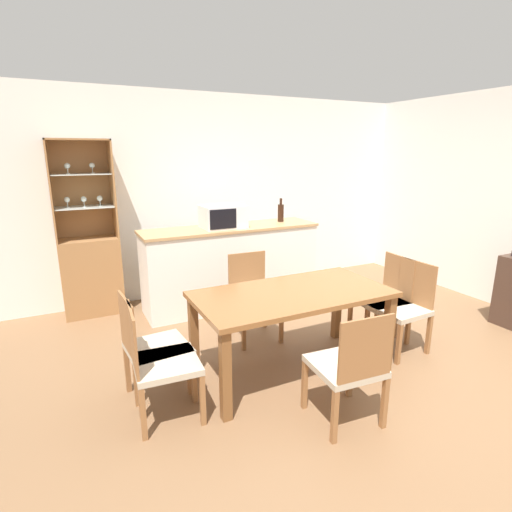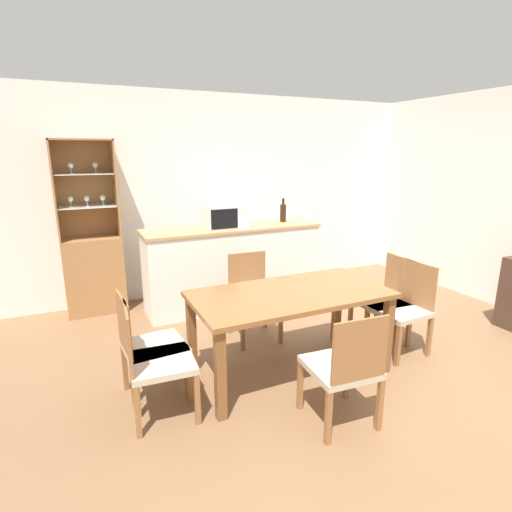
# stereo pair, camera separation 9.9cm
# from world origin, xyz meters

# --- Properties ---
(ground_plane) EXTENTS (18.00, 18.00, 0.00)m
(ground_plane) POSITION_xyz_m (0.00, 0.00, 0.00)
(ground_plane) COLOR brown
(wall_back) EXTENTS (6.80, 0.06, 2.55)m
(wall_back) POSITION_xyz_m (0.00, 2.63, 1.27)
(wall_back) COLOR white
(wall_back) RESTS_ON ground_plane
(kitchen_counter) EXTENTS (2.12, 0.57, 0.98)m
(kitchen_counter) POSITION_xyz_m (-0.35, 1.93, 0.49)
(kitchen_counter) COLOR white
(kitchen_counter) RESTS_ON ground_plane
(display_cabinet) EXTENTS (0.64, 0.38, 1.97)m
(display_cabinet) POSITION_xyz_m (-1.89, 2.42, 0.60)
(display_cabinet) COLOR #A37042
(display_cabinet) RESTS_ON ground_plane
(dining_table) EXTENTS (1.61, 0.83, 0.72)m
(dining_table) POSITION_xyz_m (-0.50, 0.28, 0.63)
(dining_table) COLOR brown
(dining_table) RESTS_ON ground_plane
(dining_chair_side_right_near) EXTENTS (0.46, 0.46, 0.85)m
(dining_chair_side_right_near) POSITION_xyz_m (0.64, 0.16, 0.43)
(dining_chair_side_right_near) COLOR #C1B299
(dining_chair_side_right_near) RESTS_ON ground_plane
(dining_chair_side_left_near) EXTENTS (0.46, 0.46, 0.85)m
(dining_chair_side_left_near) POSITION_xyz_m (-1.64, 0.16, 0.43)
(dining_chair_side_left_near) COLOR #C1B299
(dining_chair_side_left_near) RESTS_ON ground_plane
(dining_chair_head_near) EXTENTS (0.47, 0.47, 0.85)m
(dining_chair_head_near) POSITION_xyz_m (-0.51, -0.47, 0.43)
(dining_chair_head_near) COLOR #C1B299
(dining_chair_head_near) RESTS_ON ground_plane
(dining_chair_head_far) EXTENTS (0.46, 0.46, 0.85)m
(dining_chair_head_far) POSITION_xyz_m (-0.50, 1.02, 0.43)
(dining_chair_head_far) COLOR #C1B299
(dining_chair_head_far) RESTS_ON ground_plane
(dining_chair_side_right_far) EXTENTS (0.46, 0.46, 0.85)m
(dining_chair_side_right_far) POSITION_xyz_m (0.64, 0.40, 0.43)
(dining_chair_side_right_far) COLOR #C1B299
(dining_chair_side_right_far) RESTS_ON ground_plane
(dining_chair_side_left_far) EXTENTS (0.47, 0.47, 0.85)m
(dining_chair_side_left_far) POSITION_xyz_m (-1.64, 0.40, 0.43)
(dining_chair_side_left_far) COLOR #C1B299
(dining_chair_side_left_far) RESTS_ON ground_plane
(microwave) EXTENTS (0.49, 0.36, 0.26)m
(microwave) POSITION_xyz_m (-0.45, 1.92, 1.11)
(microwave) COLOR silver
(microwave) RESTS_ON kitchen_counter
(wine_bottle) EXTENTS (0.08, 0.08, 0.29)m
(wine_bottle) POSITION_xyz_m (0.35, 1.97, 1.09)
(wine_bottle) COLOR black
(wine_bottle) RESTS_ON kitchen_counter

